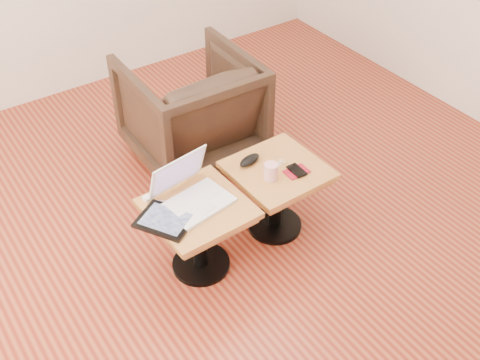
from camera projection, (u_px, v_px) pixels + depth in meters
room_shell at (232, 36)px, 2.50m from camera, size 4.52×4.52×2.71m
side_table_left at (199, 222)px, 3.11m from camera, size 0.50×0.50×0.44m
side_table_right at (277, 184)px, 3.35m from camera, size 0.50×0.50×0.44m
laptop at (191, 193)px, 3.05m from camera, size 0.38×0.35×0.23m
tablet at (165, 220)px, 2.95m from camera, size 0.32×0.34×0.02m
charging_adapter at (147, 198)px, 3.07m from camera, size 0.04×0.04×0.02m
glasses_case at (250, 160)px, 3.30m from camera, size 0.15×0.09×0.04m
striped_cup at (271, 172)px, 3.18m from camera, size 0.08×0.08×0.10m
earbuds_tangle at (279, 162)px, 3.31m from camera, size 0.08×0.05×0.01m
phone_on_sleeve at (297, 171)px, 3.25m from camera, size 0.13×0.12×0.02m
armchair at (191, 109)px, 3.89m from camera, size 0.79×0.81×0.72m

